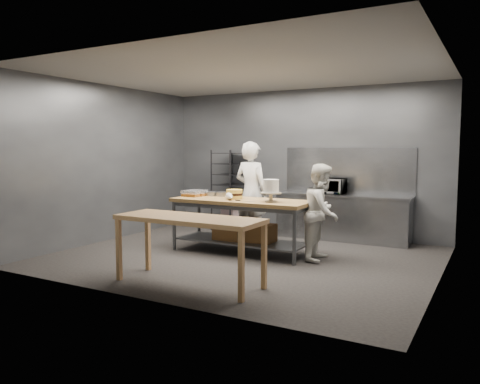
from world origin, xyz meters
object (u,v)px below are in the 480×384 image
object	(u,v)px
near_counter	(189,223)
microwave	(331,186)
layer_cake	(234,194)
speed_rack	(230,191)
chef_right	(322,212)
frosted_cake_stand	(271,188)
work_table	(242,220)
chef_behind	(251,193)

from	to	relation	value
near_counter	microwave	xyz separation A→B (m)	(0.64, 3.90, 0.24)
microwave	layer_cake	bearing A→B (deg)	-120.07
speed_rack	microwave	distance (m)	2.25
speed_rack	chef_right	bearing A→B (deg)	-31.88
microwave	frosted_cake_stand	distance (m)	2.06
work_table	near_counter	distance (m)	2.02
microwave	speed_rack	bearing A→B (deg)	-177.95
chef_behind	work_table	bearing A→B (deg)	115.41
near_counter	chef_right	xyz separation A→B (m)	(1.06, 2.16, -0.04)
chef_behind	microwave	size ratio (longest dim) A/B	3.53
chef_right	frosted_cake_stand	distance (m)	0.90
chef_right	microwave	size ratio (longest dim) A/B	2.85
near_counter	chef_right	distance (m)	2.41
work_table	near_counter	size ratio (longest dim) A/B	1.20
chef_behind	layer_cake	distance (m)	0.79
layer_cake	work_table	bearing A→B (deg)	-7.99
microwave	frosted_cake_stand	size ratio (longest dim) A/B	1.47
work_table	frosted_cake_stand	xyz separation A→B (m)	(0.59, -0.11, 0.58)
microwave	frosted_cake_stand	bearing A→B (deg)	-99.56
microwave	layer_cake	distance (m)	2.19
work_table	microwave	distance (m)	2.19
chef_right	near_counter	bearing A→B (deg)	150.51
work_table	chef_behind	size ratio (longest dim) A/B	1.25
work_table	near_counter	bearing A→B (deg)	-81.44
near_counter	layer_cake	size ratio (longest dim) A/B	7.17
near_counter	frosted_cake_stand	bearing A→B (deg)	81.06
near_counter	chef_behind	bearing A→B (deg)	101.03
work_table	chef_right	xyz separation A→B (m)	(1.36, 0.18, 0.20)
layer_cake	near_counter	bearing A→B (deg)	-77.05
chef_right	layer_cake	distance (m)	1.55
speed_rack	near_counter	bearing A→B (deg)	-67.25
layer_cake	chef_right	bearing A→B (deg)	5.91
microwave	work_table	bearing A→B (deg)	-115.97
chef_behind	microwave	world-z (taller)	chef_behind
work_table	microwave	bearing A→B (deg)	64.03
work_table	speed_rack	xyz separation A→B (m)	(-1.30, 1.84, 0.28)
work_table	layer_cake	bearing A→B (deg)	172.01
frosted_cake_stand	layer_cake	size ratio (longest dim) A/B	1.32
speed_rack	chef_right	xyz separation A→B (m)	(2.67, -1.66, -0.08)
near_counter	frosted_cake_stand	xyz separation A→B (m)	(0.30, 1.88, 0.34)
microwave	chef_behind	bearing A→B (deg)	-136.85
microwave	frosted_cake_stand	xyz separation A→B (m)	(-0.34, -2.03, 0.10)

